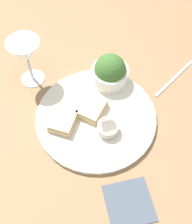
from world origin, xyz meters
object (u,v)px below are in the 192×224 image
object	(u,v)px
sauce_ramekin	(108,128)
cheese_toast_far	(63,121)
wine_glass	(26,53)
fork	(175,78)
salad_bowl	(110,72)
cheese_toast_near	(92,109)
napkin	(129,203)

from	to	relation	value
sauce_ramekin	cheese_toast_far	xyz separation A→B (m)	(0.01, 0.12, -0.00)
cheese_toast_far	wine_glass	world-z (taller)	wine_glass
fork	salad_bowl	bearing A→B (deg)	103.23
wine_glass	fork	size ratio (longest dim) A/B	0.94
salad_bowl	fork	xyz separation A→B (m)	(0.05, -0.20, -0.05)
cheese_toast_near	cheese_toast_far	xyz separation A→B (m)	(-0.05, 0.07, 0.00)
salad_bowl	sauce_ramekin	xyz separation A→B (m)	(-0.18, -0.02, -0.02)
napkin	fork	size ratio (longest dim) A/B	0.87
cheese_toast_near	napkin	bearing A→B (deg)	-151.95
salad_bowl	napkin	bearing A→B (deg)	-165.89
cheese_toast_far	napkin	xyz separation A→B (m)	(-0.19, -0.20, -0.02)
cheese_toast_near	fork	distance (m)	0.30
wine_glass	fork	world-z (taller)	wine_glass
cheese_toast_near	fork	size ratio (longest dim) A/B	0.60
cheese_toast_near	wine_glass	distance (m)	0.25
napkin	cheese_toast_far	bearing A→B (deg)	46.31
fork	wine_glass	bearing A→B (deg)	98.47
salad_bowl	cheese_toast_near	world-z (taller)	salad_bowl
sauce_ramekin	salad_bowl	bearing A→B (deg)	5.07
sauce_ramekin	napkin	world-z (taller)	sauce_ramekin
sauce_ramekin	wine_glass	distance (m)	0.31
napkin	fork	bearing A→B (deg)	-15.23
cheese_toast_near	wine_glass	world-z (taller)	wine_glass
napkin	wine_glass	bearing A→B (deg)	43.99
sauce_ramekin	wine_glass	bearing A→B (deg)	57.99
sauce_ramekin	cheese_toast_near	world-z (taller)	sauce_ramekin
cheese_toast_far	napkin	world-z (taller)	cheese_toast_far
sauce_ramekin	cheese_toast_far	size ratio (longest dim) A/B	0.65
wine_glass	napkin	distance (m)	0.49
wine_glass	fork	bearing A→B (deg)	-81.53
cheese_toast_far	wine_glass	bearing A→B (deg)	40.84
salad_bowl	napkin	distance (m)	0.38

